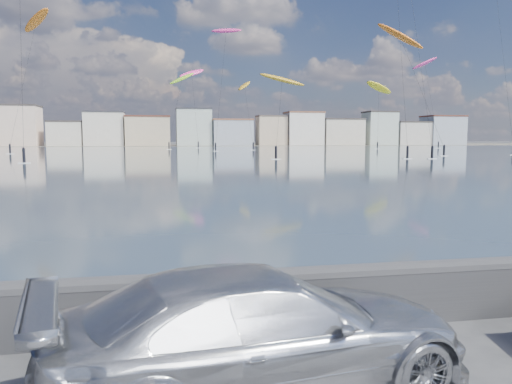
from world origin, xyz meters
The scene contains 14 objects.
bay_water centered at (0.00, 91.50, 0.01)m, with size 500.00×177.00×0.00m, color #314054.
far_shore_strip centered at (0.00, 200.00, 0.01)m, with size 500.00×60.00×0.00m, color #4C473D.
seawall centered at (0.00, 2.70, 0.58)m, with size 400.00×0.36×1.08m.
far_buildings centered at (1.31, 186.00, 6.03)m, with size 240.79×13.26×14.60m.
car_silver centered at (0.48, 0.78, 0.79)m, with size 2.23×5.48×1.59m, color #BABCC1.
kitesurfer_0 centered at (4.76, 136.71, 18.93)m, with size 8.44×11.16×21.65m.
kitesurfer_2 centered at (20.15, 122.97, 16.02)m, with size 5.76×10.75×18.40m.
kitesurfer_3 centered at (8.90, 159.06, 23.35)m, with size 9.27×19.20×26.08m.
kitesurfer_6 centered at (-25.91, 107.46, 26.90)m, with size 8.28×14.67×29.51m.
kitesurfer_7 centered at (44.56, 86.46, 22.37)m, with size 8.85×18.46×26.04m.
kitesurfer_10 centered at (19.31, 78.17, 12.65)m, with size 8.71×14.42×14.32m.
kitesurfer_14 centered at (59.48, 128.67, 16.92)m, with size 9.98×9.33×19.41m.
kitesurfer_16 centered at (81.21, 143.00, 26.10)m, with size 9.05×17.19×29.09m.
kitesurfer_17 centered at (14.83, 117.44, 28.30)m, with size 8.57×12.67×30.02m.
Camera 1 is at (-0.71, -5.15, 3.23)m, focal length 35.00 mm.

